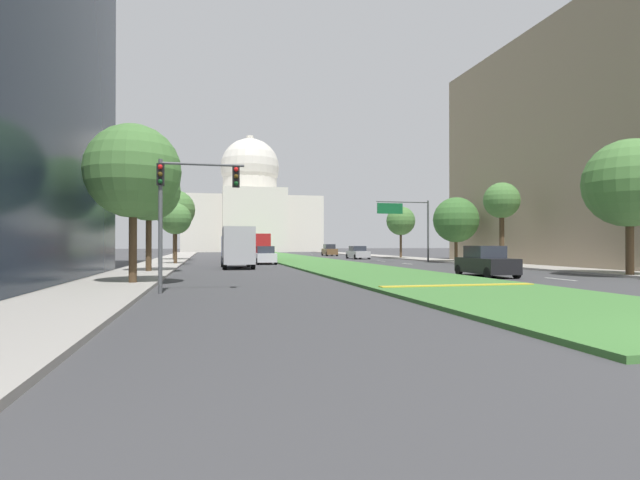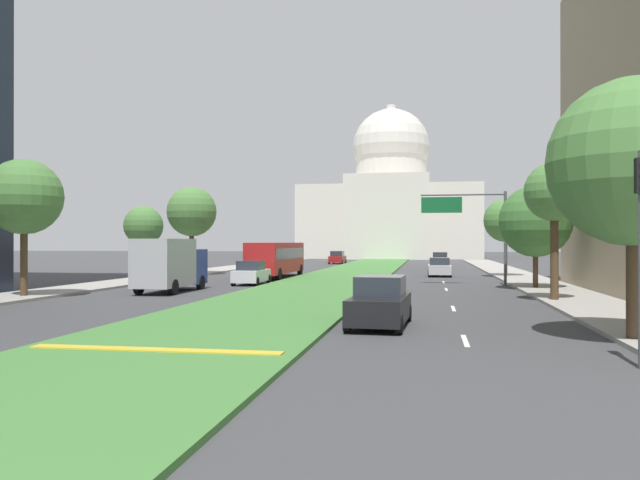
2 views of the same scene
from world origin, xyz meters
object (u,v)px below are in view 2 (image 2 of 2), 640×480
at_px(street_tree_left_far, 144,226).
at_px(box_truck_delivery, 170,264).
at_px(street_tree_right_far, 535,221).
at_px(city_bus, 276,257).
at_px(sedan_lead_stopped, 380,303).
at_px(capitol_building, 391,204).
at_px(street_tree_right_mid, 554,193).
at_px(sedan_midblock, 251,273).
at_px(street_tree_left_mid, 24,197).
at_px(street_tree_right_near, 634,163).
at_px(overhead_guide_sign, 472,218).
at_px(sedan_far_horizon, 440,261).
at_px(street_tree_left_distant, 192,212).
at_px(sedan_distant, 439,267).
at_px(sedan_very_far, 337,258).
at_px(street_tree_right_distant, 506,221).

distance_m(street_tree_left_far, box_truck_delivery, 9.19).
xyz_separation_m(street_tree_right_far, city_bus, (-19.28, 10.01, -2.54)).
xyz_separation_m(street_tree_right_far, sedan_lead_stopped, (-8.35, -18.92, -3.47)).
distance_m(capitol_building, box_truck_delivery, 86.74).
xyz_separation_m(street_tree_right_mid, sedan_midblock, (-18.53, 10.06, -4.64)).
bearing_deg(box_truck_delivery, street_tree_left_mid, -139.25).
bearing_deg(street_tree_left_mid, street_tree_right_near, -20.60).
bearing_deg(street_tree_right_far, street_tree_left_far, 176.98).
xyz_separation_m(overhead_guide_sign, sedan_far_horizon, (-1.71, 27.55, -3.80)).
bearing_deg(capitol_building, street_tree_left_distant, -101.81).
bearing_deg(sedan_distant, capitol_building, 97.05).
relative_size(capitol_building, sedan_midblock, 7.71).
height_order(street_tree_left_mid, street_tree_left_far, street_tree_left_mid).
height_order(sedan_lead_stopped, sedan_very_far, sedan_lead_stopped).
bearing_deg(street_tree_right_mid, sedan_very_far, 109.40).
xyz_separation_m(overhead_guide_sign, street_tree_right_mid, (3.19, -11.82, 0.78)).
bearing_deg(sedan_midblock, box_truck_delivery, -112.01).
bearing_deg(street_tree_left_distant, capitol_building, 78.19).
distance_m(street_tree_right_mid, street_tree_right_far, 8.62).
relative_size(box_truck_delivery, city_bus, 0.58).
bearing_deg(street_tree_left_distant, street_tree_left_mid, -90.23).
relative_size(street_tree_left_distant, sedan_lead_stopped, 1.78).
xyz_separation_m(overhead_guide_sign, sedan_midblock, (-15.35, -1.76, -3.86)).
xyz_separation_m(capitol_building, overhead_guide_sign, (10.17, -76.86, -5.73)).
distance_m(sedan_far_horizon, sedan_very_far, 19.11).
relative_size(street_tree_left_mid, street_tree_right_mid, 1.06).
distance_m(capitol_building, street_tree_left_mid, 92.35).
xyz_separation_m(street_tree_right_far, street_tree_left_distant, (-27.89, 12.87, 1.42)).
xyz_separation_m(street_tree_left_mid, sedan_very_far, (8.95, 55.17, -4.59)).
distance_m(street_tree_right_far, city_bus, 21.88).
bearing_deg(sedan_very_far, sedan_lead_stopped, -80.39).
xyz_separation_m(sedan_very_far, city_bus, (-0.24, -34.18, 0.95)).
height_order(street_tree_left_far, street_tree_left_distant, street_tree_left_distant).
xyz_separation_m(street_tree_right_distant, sedan_midblock, (-18.80, -12.35, -4.04)).
xyz_separation_m(street_tree_left_far, street_tree_right_far, (27.10, -1.43, 0.15)).
height_order(street_tree_right_distant, city_bus, street_tree_right_distant).
bearing_deg(sedan_midblock, sedan_lead_stopped, -62.50).
distance_m(street_tree_left_mid, street_tree_right_far, 30.08).
height_order(street_tree_right_mid, sedan_far_horizon, street_tree_right_mid).
distance_m(street_tree_left_distant, sedan_lead_stopped, 37.63).
bearing_deg(sedan_midblock, overhead_guide_sign, 6.53).
height_order(capitol_building, box_truck_delivery, capitol_building).
bearing_deg(sedan_far_horizon, sedan_very_far, 135.68).
bearing_deg(city_bus, sedan_midblock, -88.10).
bearing_deg(sedan_midblock, city_bus, 91.90).
xyz_separation_m(street_tree_left_far, street_tree_right_distant, (26.90, 12.46, 0.67)).
relative_size(street_tree_left_far, city_bus, 0.51).
height_order(street_tree_left_mid, sedan_distant, street_tree_left_mid).
xyz_separation_m(street_tree_left_distant, sedan_midblock, (8.89, -11.33, -4.94)).
bearing_deg(street_tree_left_far, sedan_midblock, 0.73).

